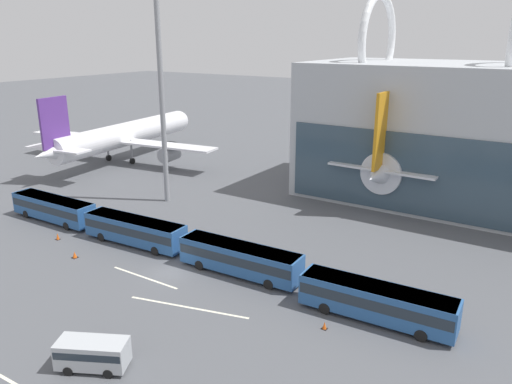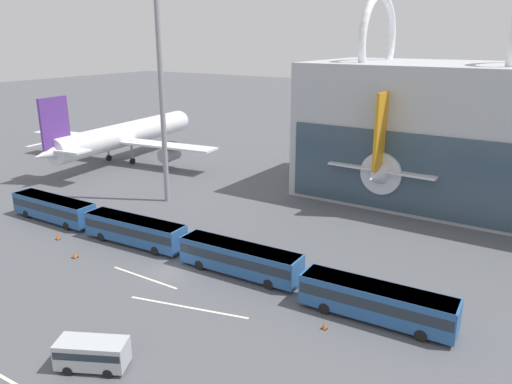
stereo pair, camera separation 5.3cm
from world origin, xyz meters
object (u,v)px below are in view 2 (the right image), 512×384
object	(u,v)px
shuttle_bus_0	(53,207)
service_van_foreground	(92,352)
shuttle_bus_2	(240,257)
traffic_cone_2	(324,326)
airliner_at_gate_far	(418,153)
shuttle_bus_1	(135,229)
shuttle_bus_3	(376,300)
traffic_cone_0	(58,236)
airliner_at_gate_near	(121,136)
floodlight_mast	(159,54)
traffic_cone_1	(75,255)

from	to	relation	value
shuttle_bus_0	service_van_foreground	xyz separation A→B (m)	(28.03, -17.17, -0.50)
shuttle_bus_2	traffic_cone_2	bearing A→B (deg)	-23.30
airliner_at_gate_far	shuttle_bus_1	bearing A→B (deg)	155.79
shuttle_bus_2	traffic_cone_2	distance (m)	12.14
shuttle_bus_3	traffic_cone_2	size ratio (longest dim) A/B	20.72
traffic_cone_0	airliner_at_gate_near	bearing A→B (deg)	126.14
shuttle_bus_0	service_van_foreground	bearing A→B (deg)	-32.44
airliner_at_gate_far	shuttle_bus_0	world-z (taller)	airliner_at_gate_far
shuttle_bus_3	floodlight_mast	world-z (taller)	floodlight_mast
shuttle_bus_2	service_van_foreground	xyz separation A→B (m)	(-0.34, -17.71, -0.50)
airliner_at_gate_near	shuttle_bus_3	size ratio (longest dim) A/B	3.11
service_van_foreground	traffic_cone_1	bearing A→B (deg)	118.58
traffic_cone_0	traffic_cone_1	distance (m)	6.21
shuttle_bus_3	traffic_cone_0	world-z (taller)	shuttle_bus_3
shuttle_bus_1	traffic_cone_0	world-z (taller)	shuttle_bus_1
shuttle_bus_3	traffic_cone_2	distance (m)	4.86
shuttle_bus_3	traffic_cone_1	xyz separation A→B (m)	(-31.08, -5.69, -1.46)
airliner_at_gate_far	floodlight_mast	size ratio (longest dim) A/B	1.24
airliner_at_gate_far	traffic_cone_2	size ratio (longest dim) A/B	62.59
airliner_at_gate_near	service_van_foreground	size ratio (longest dim) A/B	7.55
floodlight_mast	traffic_cone_2	bearing A→B (deg)	-28.05
shuttle_bus_2	service_van_foreground	size ratio (longest dim) A/B	2.43
shuttle_bus_3	traffic_cone_1	world-z (taller)	shuttle_bus_3
airliner_at_gate_far	floodlight_mast	xyz separation A→B (m)	(-27.57, -26.59, 14.95)
airliner_at_gate_far	service_van_foreground	world-z (taller)	airliner_at_gate_far
traffic_cone_2	airliner_at_gate_near	bearing A→B (deg)	151.53
airliner_at_gate_near	shuttle_bus_0	size ratio (longest dim) A/B	3.13
traffic_cone_1	shuttle_bus_3	bearing A→B (deg)	10.38
airliner_at_gate_near	traffic_cone_2	xyz separation A→B (m)	(56.14, -30.44, -4.58)
airliner_at_gate_near	airliner_at_gate_far	size ratio (longest dim) A/B	1.03
service_van_foreground	shuttle_bus_0	bearing A→B (deg)	121.35
shuttle_bus_0	service_van_foreground	world-z (taller)	shuttle_bus_0
shuttle_bus_0	floodlight_mast	xyz separation A→B (m)	(6.55, 13.84, 18.52)
traffic_cone_0	shuttle_bus_0	bearing A→B (deg)	146.73
service_van_foreground	traffic_cone_1	distance (m)	20.05
airliner_at_gate_far	shuttle_bus_1	world-z (taller)	airliner_at_gate_far
shuttle_bus_0	service_van_foreground	size ratio (longest dim) A/B	2.42
airliner_at_gate_near	traffic_cone_2	world-z (taller)	airliner_at_gate_near
shuttle_bus_0	shuttle_bus_1	size ratio (longest dim) A/B	0.99
airliner_at_gate_far	shuttle_bus_0	size ratio (longest dim) A/B	3.04
shuttle_bus_0	floodlight_mast	world-z (taller)	floodlight_mast
airliner_at_gate_near	shuttle_bus_0	xyz separation A→B (m)	(16.52, -26.66, -3.10)
airliner_at_gate_far	shuttle_bus_0	xyz separation A→B (m)	(-34.12, -40.43, -3.57)
shuttle_bus_0	shuttle_bus_3	size ratio (longest dim) A/B	0.99
shuttle_bus_3	service_van_foreground	size ratio (longest dim) A/B	2.43
airliner_at_gate_far	traffic_cone_2	bearing A→B (deg)	-170.72
shuttle_bus_2	traffic_cone_1	distance (m)	18.14
airliner_at_gate_near	shuttle_bus_0	world-z (taller)	airliner_at_gate_near
shuttle_bus_0	traffic_cone_0	bearing A→B (deg)	-34.22
service_van_foreground	traffic_cone_2	size ratio (longest dim) A/B	8.52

